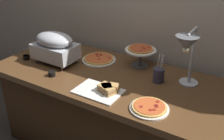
{
  "coord_description": "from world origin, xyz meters",
  "views": [
    {
      "loc": [
        1.01,
        -1.59,
        1.75
      ],
      "look_at": [
        0.04,
        0.0,
        0.81
      ],
      "focal_mm": 42.92,
      "sensor_mm": 36.0,
      "label": 1
    }
  ],
  "objects_px": {
    "chafing_dish": "(55,46)",
    "pizza_plate_front": "(99,59)",
    "heat_lamp": "(188,48)",
    "sauce_cup_far": "(52,74)",
    "sauce_cup_near": "(26,57)",
    "pizza_plate_center": "(149,108)",
    "pizza_plate_raised_stand": "(141,51)",
    "utensil_holder": "(159,75)",
    "sandwich_platter": "(104,90)"
  },
  "relations": [
    {
      "from": "sauce_cup_near",
      "to": "utensil_holder",
      "type": "relative_size",
      "value": 0.26
    },
    {
      "from": "pizza_plate_center",
      "to": "sandwich_platter",
      "type": "distance_m",
      "value": 0.36
    },
    {
      "from": "sandwich_platter",
      "to": "heat_lamp",
      "type": "bearing_deg",
      "value": 31.03
    },
    {
      "from": "heat_lamp",
      "to": "sauce_cup_far",
      "type": "bearing_deg",
      "value": -163.11
    },
    {
      "from": "pizza_plate_front",
      "to": "pizza_plate_center",
      "type": "relative_size",
      "value": 1.18
    },
    {
      "from": "heat_lamp",
      "to": "pizza_plate_front",
      "type": "relative_size",
      "value": 1.48
    },
    {
      "from": "sandwich_platter",
      "to": "utensil_holder",
      "type": "bearing_deg",
      "value": 52.4
    },
    {
      "from": "sauce_cup_far",
      "to": "sauce_cup_near",
      "type": "bearing_deg",
      "value": 163.66
    },
    {
      "from": "sandwich_platter",
      "to": "sauce_cup_far",
      "type": "relative_size",
      "value": 5.69
    },
    {
      "from": "chafing_dish",
      "to": "pizza_plate_front",
      "type": "bearing_deg",
      "value": 36.66
    },
    {
      "from": "pizza_plate_raised_stand",
      "to": "heat_lamp",
      "type": "bearing_deg",
      "value": -28.29
    },
    {
      "from": "pizza_plate_raised_stand",
      "to": "sauce_cup_near",
      "type": "height_order",
      "value": "pizza_plate_raised_stand"
    },
    {
      "from": "pizza_plate_center",
      "to": "sauce_cup_near",
      "type": "height_order",
      "value": "sauce_cup_near"
    },
    {
      "from": "sauce_cup_near",
      "to": "sauce_cup_far",
      "type": "distance_m",
      "value": 0.43
    },
    {
      "from": "pizza_plate_front",
      "to": "sauce_cup_far",
      "type": "xyz_separation_m",
      "value": [
        -0.15,
        -0.44,
        0.01
      ]
    },
    {
      "from": "pizza_plate_raised_stand",
      "to": "sauce_cup_far",
      "type": "xyz_separation_m",
      "value": [
        -0.51,
        -0.53,
        -0.11
      ]
    },
    {
      "from": "sauce_cup_near",
      "to": "pizza_plate_center",
      "type": "bearing_deg",
      "value": -6.18
    },
    {
      "from": "chafing_dish",
      "to": "pizza_plate_front",
      "type": "distance_m",
      "value": 0.4
    },
    {
      "from": "heat_lamp",
      "to": "pizza_plate_raised_stand",
      "type": "xyz_separation_m",
      "value": [
        -0.44,
        0.24,
        -0.21
      ]
    },
    {
      "from": "heat_lamp",
      "to": "pizza_plate_front",
      "type": "bearing_deg",
      "value": 169.61
    },
    {
      "from": "pizza_plate_center",
      "to": "sauce_cup_near",
      "type": "relative_size",
      "value": 4.3
    },
    {
      "from": "heat_lamp",
      "to": "sandwich_platter",
      "type": "xyz_separation_m",
      "value": [
        -0.47,
        -0.28,
        -0.32
      ]
    },
    {
      "from": "pizza_plate_front",
      "to": "utensil_holder",
      "type": "height_order",
      "value": "utensil_holder"
    },
    {
      "from": "sauce_cup_far",
      "to": "chafing_dish",
      "type": "bearing_deg",
      "value": 124.07
    },
    {
      "from": "pizza_plate_front",
      "to": "utensil_holder",
      "type": "relative_size",
      "value": 1.31
    },
    {
      "from": "pizza_plate_front",
      "to": "sauce_cup_far",
      "type": "relative_size",
      "value": 5.14
    },
    {
      "from": "pizza_plate_raised_stand",
      "to": "utensil_holder",
      "type": "bearing_deg",
      "value": -36.25
    },
    {
      "from": "chafing_dish",
      "to": "sandwich_platter",
      "type": "height_order",
      "value": "chafing_dish"
    },
    {
      "from": "pizza_plate_raised_stand",
      "to": "pizza_plate_front",
      "type": "bearing_deg",
      "value": -165.57
    },
    {
      "from": "heat_lamp",
      "to": "pizza_plate_raised_stand",
      "type": "height_order",
      "value": "heat_lamp"
    },
    {
      "from": "chafing_dish",
      "to": "utensil_holder",
      "type": "height_order",
      "value": "chafing_dish"
    },
    {
      "from": "pizza_plate_front",
      "to": "pizza_plate_center",
      "type": "bearing_deg",
      "value": -33.15
    },
    {
      "from": "chafing_dish",
      "to": "heat_lamp",
      "type": "height_order",
      "value": "heat_lamp"
    },
    {
      "from": "sandwich_platter",
      "to": "utensil_holder",
      "type": "relative_size",
      "value": 1.45
    },
    {
      "from": "chafing_dish",
      "to": "heat_lamp",
      "type": "xyz_separation_m",
      "value": [
        1.1,
        0.07,
        0.19
      ]
    },
    {
      "from": "chafing_dish",
      "to": "sandwich_platter",
      "type": "distance_m",
      "value": 0.68
    },
    {
      "from": "chafing_dish",
      "to": "sauce_cup_far",
      "type": "height_order",
      "value": "chafing_dish"
    },
    {
      "from": "sauce_cup_near",
      "to": "utensil_holder",
      "type": "height_order",
      "value": "utensil_holder"
    },
    {
      "from": "pizza_plate_front",
      "to": "chafing_dish",
      "type": "bearing_deg",
      "value": -143.34
    },
    {
      "from": "sandwich_platter",
      "to": "pizza_plate_raised_stand",
      "type": "bearing_deg",
      "value": 87.1
    },
    {
      "from": "pizza_plate_center",
      "to": "chafing_dish",
      "type": "bearing_deg",
      "value": 166.95
    },
    {
      "from": "pizza_plate_front",
      "to": "pizza_plate_raised_stand",
      "type": "bearing_deg",
      "value": 14.43
    },
    {
      "from": "pizza_plate_center",
      "to": "sauce_cup_far",
      "type": "bearing_deg",
      "value": 179.02
    },
    {
      "from": "chafing_dish",
      "to": "sandwich_platter",
      "type": "xyz_separation_m",
      "value": [
        0.63,
        -0.21,
        -0.13
      ]
    },
    {
      "from": "pizza_plate_raised_stand",
      "to": "sandwich_platter",
      "type": "xyz_separation_m",
      "value": [
        -0.03,
        -0.52,
        -0.11
      ]
    },
    {
      "from": "pizza_plate_front",
      "to": "sauce_cup_far",
      "type": "distance_m",
      "value": 0.46
    },
    {
      "from": "pizza_plate_front",
      "to": "sauce_cup_near",
      "type": "height_order",
      "value": "sauce_cup_near"
    },
    {
      "from": "sauce_cup_far",
      "to": "utensil_holder",
      "type": "bearing_deg",
      "value": 25.18
    },
    {
      "from": "sauce_cup_far",
      "to": "sandwich_platter",
      "type": "bearing_deg",
      "value": 0.8
    },
    {
      "from": "chafing_dish",
      "to": "pizza_plate_center",
      "type": "height_order",
      "value": "chafing_dish"
    }
  ]
}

